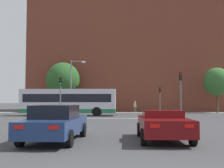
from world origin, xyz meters
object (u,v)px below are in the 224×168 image
object	(u,v)px
car_roadster_right	(163,124)
street_lamp_junction	(74,81)
bus_crossing_lead	(69,102)
pedestrian_waiting	(135,106)
traffic_light_far_right	(160,95)
car_saloon_left	(55,123)
traffic_light_near_right	(181,87)
traffic_light_far_left	(77,94)
traffic_light_near_left	(60,90)

from	to	relation	value
car_roadster_right	street_lamp_junction	bearing A→B (deg)	109.79
bus_crossing_lead	pedestrian_waiting	world-z (taller)	bus_crossing_lead
traffic_light_far_right	car_saloon_left	bearing A→B (deg)	-105.99
car_saloon_left	car_roadster_right	distance (m)	4.51
street_lamp_junction	pedestrian_waiting	distance (m)	11.23
traffic_light_near_right	traffic_light_far_left	size ratio (longest dim) A/B	1.15
traffic_light_near_right	car_roadster_right	bearing A→B (deg)	-104.48
car_roadster_right	street_lamp_junction	world-z (taller)	street_lamp_junction
traffic_light_near_right	street_lamp_junction	bearing A→B (deg)	151.18
street_lamp_junction	pedestrian_waiting	xyz separation A→B (m)	(7.70, 7.57, -3.09)
traffic_light_far_left	bus_crossing_lead	bearing A→B (deg)	-86.97
car_saloon_left	traffic_light_far_left	world-z (taller)	traffic_light_far_left
traffic_light_near_left	traffic_light_far_left	distance (m)	12.92
car_roadster_right	pedestrian_waiting	distance (m)	28.95
bus_crossing_lead	car_saloon_left	bearing A→B (deg)	9.32
car_roadster_right	street_lamp_junction	distance (m)	22.92
traffic_light_far_left	pedestrian_waiting	bearing A→B (deg)	6.34
traffic_light_near_left	street_lamp_junction	world-z (taller)	street_lamp_junction
street_lamp_junction	traffic_light_far_left	bearing A→B (deg)	95.69
car_roadster_right	pedestrian_waiting	bearing A→B (deg)	90.05
bus_crossing_lead	street_lamp_junction	distance (m)	3.03
traffic_light_near_right	traffic_light_far_left	xyz separation A→B (m)	(-12.11, 12.94, -0.35)
traffic_light_near_left	traffic_light_near_right	xyz separation A→B (m)	(11.64, -0.03, 0.28)
traffic_light_far_right	pedestrian_waiting	bearing A→B (deg)	164.03
traffic_light_near_right	traffic_light_far_left	bearing A→B (deg)	133.10
car_roadster_right	bus_crossing_lead	size ratio (longest dim) A/B	0.42
bus_crossing_lead	car_roadster_right	bearing A→B (deg)	21.64
car_saloon_left	traffic_light_near_left	size ratio (longest dim) A/B	1.24
bus_crossing_lead	pedestrian_waiting	distance (m)	12.27
traffic_light_near_left	street_lamp_junction	distance (m)	6.41
car_roadster_right	traffic_light_near_left	distance (m)	17.10
car_saloon_left	car_roadster_right	bearing A→B (deg)	6.35
traffic_light_far_left	traffic_light_far_right	bearing A→B (deg)	-0.33
traffic_light_far_left	traffic_light_near_left	bearing A→B (deg)	-87.91
traffic_light_near_right	pedestrian_waiting	bearing A→B (deg)	105.14
bus_crossing_lead	traffic_light_near_left	xyz separation A→B (m)	(0.02, -4.48, 1.10)
car_roadster_right	traffic_light_far_left	bearing A→B (deg)	106.67
car_roadster_right	traffic_light_near_left	xyz separation A→B (m)	(-7.75, 15.11, 2.02)
car_saloon_left	traffic_light_far_right	world-z (taller)	traffic_light_far_right
car_roadster_right	traffic_light_far_left	size ratio (longest dim) A/B	1.15
car_roadster_right	street_lamp_junction	xyz separation A→B (m)	(-7.56, 21.38, 3.37)
traffic_light_far_right	street_lamp_junction	bearing A→B (deg)	-149.55
traffic_light_far_right	pedestrian_waiting	xyz separation A→B (m)	(-3.49, 1.00, -1.52)
traffic_light_far_right	traffic_light_far_left	bearing A→B (deg)	179.67
traffic_light_far_right	traffic_light_near_right	bearing A→B (deg)	-88.81
street_lamp_junction	pedestrian_waiting	world-z (taller)	street_lamp_junction
car_saloon_left	street_lamp_junction	size ratio (longest dim) A/B	0.75
traffic_light_near_left	traffic_light_far_right	xyz separation A→B (m)	(11.37, 12.84, -0.22)
traffic_light_near_right	traffic_light_far_right	world-z (taller)	traffic_light_near_right
traffic_light_far_right	street_lamp_junction	xyz separation A→B (m)	(-11.18, -6.57, 1.57)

